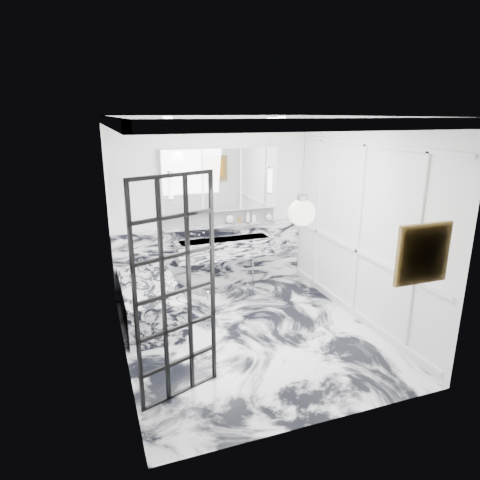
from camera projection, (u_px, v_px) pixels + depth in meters
name	position (u px, v px, depth m)	size (l,w,h in m)	color
floor	(250.00, 335.00, 5.69)	(3.60, 3.60, 0.00)	white
ceiling	(252.00, 116.00, 4.89)	(3.60, 3.60, 0.00)	white
wall_back	(211.00, 205.00, 6.92)	(3.60, 3.60, 0.00)	white
wall_front	(326.00, 287.00, 3.67)	(3.60, 3.60, 0.00)	white
wall_left	(117.00, 247.00, 4.77)	(3.60, 3.60, 0.00)	white
wall_right	(360.00, 223.00, 5.81)	(3.60, 3.60, 0.00)	white
marble_clad_back	(212.00, 257.00, 7.14)	(3.18, 0.05, 1.05)	white
marble_clad_left	(119.00, 252.00, 4.80)	(0.02, 3.56, 2.68)	white
panel_molding	(359.00, 230.00, 5.83)	(0.03, 3.40, 2.30)	white
soap_bottle_a	(248.00, 216.00, 7.09)	(0.07, 0.08, 0.19)	#8C5919
soap_bottle_b	(254.00, 217.00, 7.13)	(0.07, 0.07, 0.16)	#4C4C51
soap_bottle_c	(269.00, 216.00, 7.22)	(0.11, 0.11, 0.15)	silver
face_pot	(230.00, 219.00, 7.00)	(0.14, 0.14, 0.14)	white
amber_bottle	(240.00, 220.00, 7.06)	(0.04, 0.04, 0.10)	#8C5919
flower_vase	(171.00, 294.00, 5.48)	(0.08, 0.08, 0.12)	silver
crittall_door	(176.00, 292.00, 4.19)	(0.88, 0.04, 2.30)	black
artwork	(423.00, 254.00, 3.99)	(0.49, 0.05, 0.49)	gold
pendant_light	(302.00, 213.00, 4.06)	(0.26, 0.26, 0.26)	white
trough_sink	(225.00, 248.00, 6.94)	(1.60, 0.45, 0.30)	silver
ledge	(221.00, 225.00, 6.99)	(1.90, 0.14, 0.04)	silver
subway_tile	(220.00, 217.00, 7.00)	(1.90, 0.03, 0.23)	white
mirror_cabinet	(221.00, 180.00, 6.78)	(1.90, 0.16, 1.00)	white
sconce_left	(170.00, 186.00, 6.44)	(0.07, 0.07, 0.40)	white
sconce_right	(270.00, 180.00, 6.97)	(0.07, 0.07, 0.40)	white
bathtub	(150.00, 302.00, 6.04)	(0.75, 1.65, 0.55)	silver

